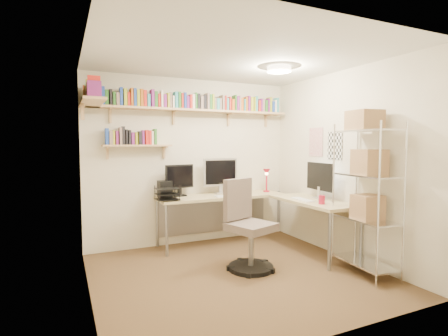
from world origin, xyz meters
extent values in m
plane|color=#4C3420|center=(0.00, 0.00, 0.00)|extent=(3.20, 3.20, 0.00)
cube|color=beige|center=(0.00, 1.50, 1.25)|extent=(3.20, 0.04, 2.50)
cube|color=beige|center=(-1.60, 0.00, 1.25)|extent=(0.04, 3.00, 2.50)
cube|color=beige|center=(1.60, 0.00, 1.25)|extent=(0.04, 3.00, 2.50)
cube|color=beige|center=(0.00, -1.50, 1.25)|extent=(3.20, 0.04, 2.50)
cube|color=silver|center=(0.00, 0.00, 2.50)|extent=(3.20, 3.00, 0.04)
cube|color=white|center=(1.59, 0.55, 1.55)|extent=(0.01, 0.30, 0.42)
cube|color=white|center=(1.59, 0.15, 1.50)|extent=(0.01, 0.28, 0.38)
cylinder|color=#FFEAC6|center=(0.70, 0.20, 2.46)|extent=(0.30, 0.30, 0.06)
cube|color=tan|center=(0.00, 1.38, 2.02)|extent=(3.05, 0.25, 0.03)
cube|color=tan|center=(-1.48, 0.95, 2.02)|extent=(0.25, 1.00, 0.03)
cube|color=tan|center=(-0.85, 1.40, 1.50)|extent=(0.95, 0.20, 0.02)
cube|color=tan|center=(-1.20, 1.44, 1.95)|extent=(0.03, 0.20, 0.20)
cube|color=tan|center=(-0.30, 1.44, 1.95)|extent=(0.03, 0.20, 0.20)
cube|color=tan|center=(0.60, 1.44, 1.95)|extent=(0.03, 0.20, 0.20)
cube|color=tan|center=(1.30, 1.44, 1.95)|extent=(0.03, 0.20, 0.20)
cube|color=#2B6E24|center=(-1.46, 1.38, 2.13)|extent=(0.04, 0.14, 0.20)
cube|color=black|center=(-1.41, 1.38, 2.15)|extent=(0.04, 0.12, 0.22)
cube|color=gray|center=(-1.35, 1.38, 2.14)|extent=(0.04, 0.14, 0.21)
cube|color=#2245B1|center=(-1.30, 1.38, 2.16)|extent=(0.04, 0.14, 0.24)
cube|color=#2B6E24|center=(-1.26, 1.38, 2.14)|extent=(0.04, 0.11, 0.20)
cube|color=black|center=(-1.20, 1.38, 2.14)|extent=(0.03, 0.13, 0.21)
cube|color=#2B6E24|center=(-1.16, 1.38, 2.13)|extent=(0.03, 0.13, 0.18)
cube|color=gray|center=(-1.11, 1.38, 2.12)|extent=(0.04, 0.12, 0.18)
cube|color=#2245B1|center=(-1.07, 1.38, 2.16)|extent=(0.03, 0.12, 0.25)
cube|color=#ABB321|center=(-1.01, 1.38, 2.15)|extent=(0.04, 0.12, 0.24)
cube|color=red|center=(-0.97, 1.38, 2.13)|extent=(0.04, 0.12, 0.19)
cube|color=#BA5815|center=(-0.93, 1.38, 2.16)|extent=(0.03, 0.15, 0.25)
cube|color=#2245B1|center=(-0.88, 1.38, 2.16)|extent=(0.04, 0.11, 0.25)
cube|color=#ABB321|center=(-0.84, 1.38, 2.15)|extent=(0.04, 0.13, 0.23)
cube|color=#BA5815|center=(-0.79, 1.38, 2.16)|extent=(0.04, 0.14, 0.24)
cube|color=red|center=(-0.75, 1.38, 2.15)|extent=(0.04, 0.14, 0.23)
cube|color=teal|center=(-0.70, 1.38, 2.13)|extent=(0.04, 0.12, 0.18)
cube|color=#792073|center=(-0.64, 1.38, 2.16)|extent=(0.04, 0.14, 0.25)
cube|color=#2B6E24|center=(-0.59, 1.38, 2.15)|extent=(0.04, 0.14, 0.22)
cube|color=red|center=(-0.55, 1.38, 2.13)|extent=(0.03, 0.11, 0.19)
cube|color=white|center=(-0.50, 1.38, 2.16)|extent=(0.03, 0.11, 0.24)
cube|color=#792073|center=(-0.46, 1.38, 2.13)|extent=(0.04, 0.13, 0.19)
cube|color=#ABB321|center=(-0.42, 1.38, 2.14)|extent=(0.03, 0.14, 0.21)
cube|color=gray|center=(-0.38, 1.38, 2.15)|extent=(0.03, 0.11, 0.22)
cube|color=white|center=(-0.34, 1.38, 2.12)|extent=(0.02, 0.14, 0.18)
cube|color=teal|center=(-0.30, 1.38, 2.15)|extent=(0.04, 0.14, 0.24)
cube|color=#2B6E24|center=(-0.25, 1.38, 2.15)|extent=(0.04, 0.13, 0.24)
cube|color=red|center=(-0.21, 1.38, 2.15)|extent=(0.03, 0.13, 0.22)
cube|color=#2245B1|center=(-0.17, 1.38, 2.15)|extent=(0.03, 0.13, 0.23)
cube|color=#792073|center=(-0.13, 1.38, 2.13)|extent=(0.04, 0.14, 0.19)
cube|color=red|center=(-0.08, 1.38, 2.14)|extent=(0.04, 0.14, 0.21)
cube|color=white|center=(-0.03, 1.38, 2.15)|extent=(0.04, 0.12, 0.22)
cube|color=#2B6E24|center=(0.00, 1.38, 2.16)|extent=(0.03, 0.13, 0.24)
cube|color=black|center=(0.04, 1.38, 2.15)|extent=(0.04, 0.14, 0.23)
cube|color=gray|center=(0.10, 1.38, 2.14)|extent=(0.04, 0.13, 0.20)
cube|color=black|center=(0.14, 1.38, 2.14)|extent=(0.04, 0.12, 0.22)
cube|color=gray|center=(0.19, 1.38, 2.16)|extent=(0.03, 0.15, 0.25)
cube|color=#2B6E24|center=(0.24, 1.38, 2.15)|extent=(0.04, 0.14, 0.23)
cube|color=#ABB321|center=(0.27, 1.38, 2.15)|extent=(0.03, 0.15, 0.24)
cube|color=gray|center=(0.31, 1.38, 2.12)|extent=(0.03, 0.13, 0.18)
cube|color=teal|center=(0.36, 1.38, 2.12)|extent=(0.04, 0.14, 0.18)
cube|color=gray|center=(0.40, 1.38, 2.13)|extent=(0.03, 0.13, 0.18)
cube|color=gray|center=(0.44, 1.38, 2.15)|extent=(0.03, 0.15, 0.23)
cube|color=red|center=(0.48, 1.38, 2.15)|extent=(0.02, 0.13, 0.23)
cube|color=teal|center=(0.52, 1.38, 2.13)|extent=(0.03, 0.12, 0.19)
cube|color=red|center=(0.56, 1.38, 2.14)|extent=(0.03, 0.14, 0.21)
cube|color=#BA5815|center=(0.61, 1.38, 2.12)|extent=(0.04, 0.14, 0.18)
cube|color=#2B6E24|center=(0.66, 1.38, 2.16)|extent=(0.03, 0.13, 0.25)
cube|color=#792073|center=(0.69, 1.38, 2.15)|extent=(0.04, 0.14, 0.23)
cube|color=gray|center=(0.73, 1.38, 2.15)|extent=(0.03, 0.14, 0.24)
cube|color=#BA5815|center=(0.77, 1.38, 2.14)|extent=(0.04, 0.13, 0.21)
cube|color=teal|center=(0.81, 1.38, 2.13)|extent=(0.02, 0.13, 0.19)
cube|color=#BA5815|center=(0.85, 1.38, 2.15)|extent=(0.04, 0.12, 0.23)
cube|color=#792073|center=(0.89, 1.38, 2.16)|extent=(0.03, 0.14, 0.25)
cube|color=#ABB321|center=(0.94, 1.38, 2.15)|extent=(0.04, 0.14, 0.23)
cube|color=#ABB321|center=(0.99, 1.38, 2.15)|extent=(0.02, 0.14, 0.23)
cube|color=teal|center=(1.03, 1.38, 2.16)|extent=(0.04, 0.12, 0.25)
cube|color=red|center=(1.08, 1.38, 2.13)|extent=(0.04, 0.13, 0.18)
cube|color=#792073|center=(1.12, 1.38, 2.14)|extent=(0.03, 0.13, 0.21)
cube|color=gray|center=(1.16, 1.38, 2.14)|extent=(0.04, 0.11, 0.21)
cube|color=#2B6E24|center=(1.21, 1.38, 2.13)|extent=(0.04, 0.12, 0.19)
cube|color=#792073|center=(1.26, 1.38, 2.15)|extent=(0.03, 0.12, 0.22)
cube|color=#ABB321|center=(1.29, 1.38, 2.16)|extent=(0.03, 0.13, 0.25)
cube|color=#2245B1|center=(1.35, 1.38, 2.13)|extent=(0.04, 0.12, 0.18)
cube|color=white|center=(1.39, 1.38, 2.14)|extent=(0.03, 0.13, 0.20)
cube|color=teal|center=(1.43, 1.38, 2.16)|extent=(0.04, 0.12, 0.24)
cube|color=#792073|center=(-1.48, 0.52, 2.12)|extent=(0.15, 0.03, 0.17)
cube|color=red|center=(-1.48, 0.55, 2.15)|extent=(0.13, 0.03, 0.23)
cube|color=#2245B1|center=(-1.48, 0.59, 2.12)|extent=(0.13, 0.04, 0.17)
cube|color=#ABB321|center=(-1.48, 0.63, 2.13)|extent=(0.13, 0.03, 0.20)
cube|color=black|center=(-1.48, 0.68, 2.15)|extent=(0.12, 0.04, 0.23)
cube|color=#792073|center=(-1.48, 0.71, 2.13)|extent=(0.14, 0.02, 0.18)
cube|color=teal|center=(-1.48, 0.75, 2.13)|extent=(0.13, 0.04, 0.20)
cube|color=teal|center=(-1.48, 0.80, 2.13)|extent=(0.11, 0.03, 0.19)
cube|color=#ABB321|center=(-1.48, 0.85, 2.15)|extent=(0.13, 0.04, 0.24)
cube|color=teal|center=(-1.48, 0.89, 2.14)|extent=(0.12, 0.03, 0.21)
cube|color=#792073|center=(-1.48, 0.93, 2.14)|extent=(0.12, 0.04, 0.22)
cube|color=white|center=(-1.48, 0.97, 2.15)|extent=(0.12, 0.02, 0.23)
cube|color=#792073|center=(-1.48, 1.01, 2.14)|extent=(0.12, 0.04, 0.21)
cube|color=#BA5815|center=(-1.48, 1.05, 2.13)|extent=(0.12, 0.03, 0.19)
cube|color=teal|center=(-1.48, 1.08, 2.14)|extent=(0.13, 0.03, 0.21)
cube|color=red|center=(-1.48, 1.13, 2.14)|extent=(0.14, 0.04, 0.21)
cube|color=#ABB321|center=(-1.48, 1.18, 2.15)|extent=(0.15, 0.03, 0.22)
cube|color=#2B6E24|center=(-1.48, 1.21, 2.15)|extent=(0.12, 0.02, 0.23)
cube|color=red|center=(-1.48, 1.25, 2.13)|extent=(0.13, 0.04, 0.18)
cube|color=gray|center=(-1.48, 1.30, 2.13)|extent=(0.14, 0.03, 0.20)
cube|color=red|center=(-1.48, 1.34, 2.16)|extent=(0.15, 0.03, 0.25)
cube|color=#ABB321|center=(-1.48, 1.38, 2.14)|extent=(0.13, 0.04, 0.22)
cube|color=#2245B1|center=(-1.26, 1.40, 1.62)|extent=(0.04, 0.13, 0.22)
cube|color=gray|center=(-1.21, 1.40, 1.60)|extent=(0.04, 0.15, 0.18)
cube|color=#ABB321|center=(-1.17, 1.40, 1.61)|extent=(0.03, 0.12, 0.19)
cube|color=#792073|center=(-1.13, 1.40, 1.61)|extent=(0.03, 0.11, 0.19)
cube|color=gray|center=(-1.08, 1.40, 1.63)|extent=(0.03, 0.14, 0.24)
cube|color=black|center=(-1.05, 1.40, 1.64)|extent=(0.04, 0.13, 0.25)
cube|color=black|center=(-1.00, 1.40, 1.62)|extent=(0.03, 0.12, 0.21)
cube|color=black|center=(-0.96, 1.40, 1.61)|extent=(0.03, 0.15, 0.20)
cube|color=#792073|center=(-0.92, 1.40, 1.60)|extent=(0.04, 0.12, 0.17)
cube|color=#ABB321|center=(-0.87, 1.40, 1.60)|extent=(0.04, 0.11, 0.17)
cube|color=black|center=(-0.82, 1.40, 1.60)|extent=(0.04, 0.15, 0.18)
cube|color=#792073|center=(-0.78, 1.40, 1.61)|extent=(0.03, 0.12, 0.20)
cube|color=red|center=(-0.73, 1.40, 1.61)|extent=(0.04, 0.14, 0.20)
cube|color=red|center=(-0.68, 1.40, 1.61)|extent=(0.03, 0.13, 0.20)
cube|color=white|center=(-0.64, 1.40, 1.61)|extent=(0.03, 0.11, 0.19)
cube|color=#2B6E24|center=(-0.61, 1.40, 1.62)|extent=(0.03, 0.14, 0.22)
cube|color=#CEBA86|center=(0.35, 1.22, 0.73)|extent=(1.93, 0.61, 0.04)
cube|color=#CEBA86|center=(1.31, 0.24, 0.73)|extent=(0.61, 1.32, 0.04)
cylinder|color=gray|center=(-0.56, 0.97, 0.36)|extent=(0.04, 0.04, 0.71)
cylinder|color=gray|center=(-0.56, 1.47, 0.36)|extent=(0.04, 0.04, 0.71)
cylinder|color=gray|center=(1.57, 1.47, 0.36)|extent=(0.04, 0.04, 0.71)
cylinder|color=gray|center=(1.06, -0.37, 0.36)|extent=(0.04, 0.04, 0.71)
cylinder|color=gray|center=(1.57, -0.37, 0.36)|extent=(0.04, 0.04, 0.71)
cube|color=gray|center=(0.35, 1.48, 0.41)|extent=(1.83, 0.02, 0.56)
cube|color=silver|center=(0.40, 1.34, 1.09)|extent=(0.56, 0.03, 0.43)
cube|color=black|center=(0.40, 1.32, 1.09)|extent=(0.50, 0.00, 0.37)
cube|color=black|center=(-0.26, 1.34, 1.05)|extent=(0.45, 0.03, 0.35)
cube|color=black|center=(1.46, 0.29, 1.07)|extent=(0.03, 0.59, 0.39)
cube|color=silver|center=(1.44, 0.29, 1.07)|extent=(0.00, 0.53, 0.33)
cube|color=white|center=(0.40, 1.04, 0.76)|extent=(0.43, 0.13, 0.02)
cube|color=white|center=(1.16, 0.29, 0.76)|extent=(0.13, 0.41, 0.02)
cylinder|color=#AC0E24|center=(1.16, 1.22, 0.76)|extent=(0.10, 0.10, 0.02)
cylinder|color=#AC0E24|center=(1.16, 1.22, 0.91)|extent=(0.02, 0.02, 0.28)
cone|color=#AC0E24|center=(1.16, 1.22, 1.08)|extent=(0.12, 0.12, 0.09)
sphere|color=#FFBF72|center=(1.16, 1.22, 1.05)|extent=(0.06, 0.06, 0.06)
cube|color=black|center=(-0.49, 1.30, 0.87)|extent=(0.18, 0.18, 0.24)
cube|color=black|center=(-0.53, 1.04, 0.85)|extent=(0.30, 0.24, 0.20)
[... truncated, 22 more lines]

